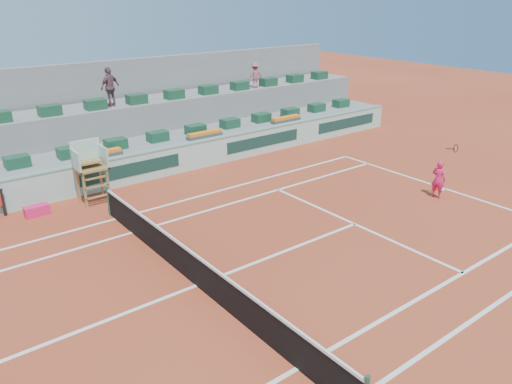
# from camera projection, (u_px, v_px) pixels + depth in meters

# --- Properties ---
(ground) EXTENTS (90.00, 90.00, 0.00)m
(ground) POSITION_uv_depth(u_px,v_px,m) (196.00, 286.00, 13.66)
(ground) COLOR #95351C
(ground) RESTS_ON ground
(seating_tier_lower) EXTENTS (36.00, 4.00, 1.20)m
(seating_tier_lower) POSITION_uv_depth(u_px,v_px,m) (65.00, 166.00, 21.30)
(seating_tier_lower) COLOR gray
(seating_tier_lower) RESTS_ON ground
(seating_tier_upper) EXTENTS (36.00, 2.40, 2.60)m
(seating_tier_upper) POSITION_uv_depth(u_px,v_px,m) (51.00, 142.00, 22.22)
(seating_tier_upper) COLOR gray
(seating_tier_upper) RESTS_ON ground
(stadium_back_wall) EXTENTS (36.00, 0.40, 4.40)m
(stadium_back_wall) POSITION_uv_depth(u_px,v_px,m) (37.00, 115.00, 23.06)
(stadium_back_wall) COLOR gray
(stadium_back_wall) RESTS_ON ground
(player_bag) EXTENTS (0.85, 0.38, 0.38)m
(player_bag) POSITION_uv_depth(u_px,v_px,m) (37.00, 211.00, 17.91)
(player_bag) COLOR #E81E63
(player_bag) RESTS_ON ground
(spectator_mid) EXTENTS (1.14, 0.80, 1.79)m
(spectator_mid) POSITION_uv_depth(u_px,v_px,m) (110.00, 87.00, 22.62)
(spectator_mid) COLOR brown
(spectator_mid) RESTS_ON seating_tier_upper
(spectator_right) EXTENTS (0.97, 0.68, 1.37)m
(spectator_right) POSITION_uv_depth(u_px,v_px,m) (255.00, 75.00, 27.24)
(spectator_right) COLOR #9E4F59
(spectator_right) RESTS_ON seating_tier_upper
(court_lines) EXTENTS (23.89, 11.09, 0.01)m
(court_lines) POSITION_uv_depth(u_px,v_px,m) (196.00, 285.00, 13.66)
(court_lines) COLOR white
(court_lines) RESTS_ON ground
(tennis_net) EXTENTS (0.10, 11.97, 1.10)m
(tennis_net) POSITION_uv_depth(u_px,v_px,m) (196.00, 269.00, 13.47)
(tennis_net) COLOR black
(tennis_net) RESTS_ON ground
(advertising_hoarding) EXTENTS (36.00, 0.34, 1.26)m
(advertising_hoarding) POSITION_uv_depth(u_px,v_px,m) (84.00, 179.00, 19.68)
(advertising_hoarding) COLOR #A5D0BE
(advertising_hoarding) RESTS_ON ground
(umpire_chair) EXTENTS (1.10, 0.90, 2.40)m
(umpire_chair) POSITION_uv_depth(u_px,v_px,m) (89.00, 164.00, 18.60)
(umpire_chair) COLOR olive
(umpire_chair) RESTS_ON ground
(seat_row_lower) EXTENTS (32.90, 0.60, 0.44)m
(seat_row_lower) POSITION_uv_depth(u_px,v_px,m) (69.00, 152.00, 20.33)
(seat_row_lower) COLOR #17462C
(seat_row_lower) RESTS_ON seating_tier_lower
(seat_row_upper) EXTENTS (32.90, 0.60, 0.44)m
(seat_row_upper) POSITION_uv_depth(u_px,v_px,m) (50.00, 110.00, 21.21)
(seat_row_upper) COLOR #17462C
(seat_row_upper) RESTS_ON seating_tier_upper
(flower_planters) EXTENTS (26.80, 0.36, 0.28)m
(flower_planters) POSITION_uv_depth(u_px,v_px,m) (37.00, 167.00, 18.93)
(flower_planters) COLOR #464646
(flower_planters) RESTS_ON seating_tier_lower
(tennis_player) EXTENTS (0.43, 0.86, 2.28)m
(tennis_player) POSITION_uv_depth(u_px,v_px,m) (439.00, 179.00, 19.32)
(tennis_player) COLOR #E81E63
(tennis_player) RESTS_ON ground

